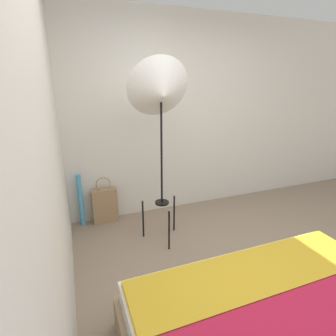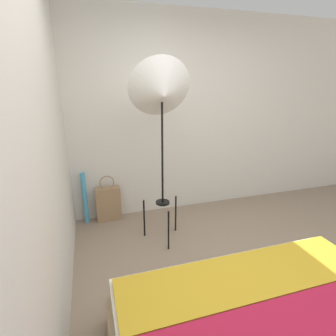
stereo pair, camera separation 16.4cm
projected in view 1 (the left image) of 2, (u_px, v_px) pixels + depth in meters
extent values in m
plane|color=gray|center=(264.00, 320.00, 2.02)|extent=(14.00, 14.00, 0.00)
cube|color=silver|center=(168.00, 117.00, 3.47)|extent=(8.00, 0.05, 2.60)
cube|color=silver|center=(52.00, 142.00, 2.04)|extent=(0.05, 8.00, 2.60)
cube|color=#B21938|center=(307.00, 328.00, 1.47)|extent=(1.82, 0.46, 0.04)
cube|color=gold|center=(253.00, 273.00, 1.89)|extent=(1.82, 0.46, 0.04)
cylinder|color=black|center=(169.00, 231.00, 2.81)|extent=(0.02, 0.02, 0.46)
cylinder|color=black|center=(143.00, 219.00, 3.04)|extent=(0.02, 0.02, 0.46)
cylinder|color=black|center=(174.00, 213.00, 3.17)|extent=(0.02, 0.02, 0.46)
cylinder|color=black|center=(162.00, 203.00, 2.94)|extent=(0.16, 0.16, 0.02)
cylinder|color=black|center=(161.00, 151.00, 2.75)|extent=(0.02, 0.02, 1.20)
cone|color=white|center=(161.00, 92.00, 2.56)|extent=(0.65, 0.46, 0.67)
cube|color=#9E7A56|center=(105.00, 206.00, 3.38)|extent=(0.31, 0.12, 0.45)
torus|color=#9E7A56|center=(103.00, 184.00, 3.29)|extent=(0.18, 0.01, 0.18)
cylinder|color=#4CA3D1|center=(81.00, 201.00, 3.26)|extent=(0.06, 0.06, 0.68)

